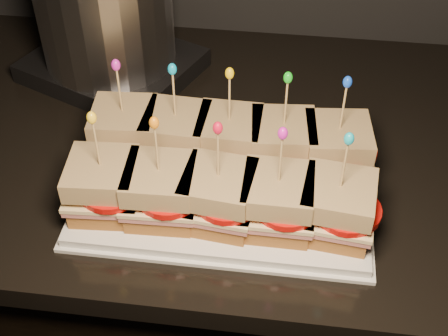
# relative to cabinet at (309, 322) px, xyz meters

# --- Properties ---
(cabinet) EXTENTS (2.28, 0.61, 0.89)m
(cabinet) POSITION_rel_cabinet_xyz_m (0.00, 0.00, 0.00)
(cabinet) COLOR black
(cabinet) RESTS_ON ground
(granite_slab) EXTENTS (2.32, 0.65, 0.04)m
(granite_slab) POSITION_rel_cabinet_xyz_m (0.00, 0.00, 0.46)
(granite_slab) COLOR black
(granite_slab) RESTS_ON cabinet
(platter) EXTENTS (0.40, 0.24, 0.02)m
(platter) POSITION_rel_cabinet_xyz_m (-0.16, -0.13, 0.49)
(platter) COLOR white
(platter) RESTS_ON granite_slab
(platter_rim) EXTENTS (0.41, 0.26, 0.01)m
(platter_rim) POSITION_rel_cabinet_xyz_m (-0.16, -0.13, 0.48)
(platter_rim) COLOR white
(platter_rim) RESTS_ON granite_slab
(sandwich_0_bread_bot) EXTENTS (0.09, 0.09, 0.02)m
(sandwich_0_bread_bot) POSITION_rel_cabinet_xyz_m (-0.31, -0.08, 0.51)
(sandwich_0_bread_bot) COLOR brown
(sandwich_0_bread_bot) RESTS_ON platter
(sandwich_0_ham) EXTENTS (0.10, 0.10, 0.01)m
(sandwich_0_ham) POSITION_rel_cabinet_xyz_m (-0.31, -0.08, 0.53)
(sandwich_0_ham) COLOR #B55351
(sandwich_0_ham) RESTS_ON sandwich_0_bread_bot
(sandwich_0_cheese) EXTENTS (0.10, 0.10, 0.01)m
(sandwich_0_cheese) POSITION_rel_cabinet_xyz_m (-0.31, -0.08, 0.53)
(sandwich_0_cheese) COLOR beige
(sandwich_0_cheese) RESTS_ON sandwich_0_ham
(sandwich_0_tomato) EXTENTS (0.09, 0.09, 0.01)m
(sandwich_0_tomato) POSITION_rel_cabinet_xyz_m (-0.30, -0.08, 0.54)
(sandwich_0_tomato) COLOR red
(sandwich_0_tomato) RESTS_ON sandwich_0_cheese
(sandwich_0_bread_top) EXTENTS (0.09, 0.09, 0.03)m
(sandwich_0_bread_top) POSITION_rel_cabinet_xyz_m (-0.31, -0.08, 0.56)
(sandwich_0_bread_top) COLOR brown
(sandwich_0_bread_top) RESTS_ON sandwich_0_tomato
(sandwich_0_pick) EXTENTS (0.00, 0.00, 0.09)m
(sandwich_0_pick) POSITION_rel_cabinet_xyz_m (-0.31, -0.08, 0.61)
(sandwich_0_pick) COLOR tan
(sandwich_0_pick) RESTS_ON sandwich_0_bread_top
(sandwich_0_frill) EXTENTS (0.01, 0.01, 0.02)m
(sandwich_0_frill) POSITION_rel_cabinet_xyz_m (-0.31, -0.08, 0.65)
(sandwich_0_frill) COLOR #CD21AD
(sandwich_0_frill) RESTS_ON sandwich_0_pick
(sandwich_1_bread_bot) EXTENTS (0.09, 0.09, 0.02)m
(sandwich_1_bread_bot) POSITION_rel_cabinet_xyz_m (-0.23, -0.08, 0.51)
(sandwich_1_bread_bot) COLOR brown
(sandwich_1_bread_bot) RESTS_ON platter
(sandwich_1_ham) EXTENTS (0.10, 0.10, 0.01)m
(sandwich_1_ham) POSITION_rel_cabinet_xyz_m (-0.23, -0.08, 0.53)
(sandwich_1_ham) COLOR #B55351
(sandwich_1_ham) RESTS_ON sandwich_1_bread_bot
(sandwich_1_cheese) EXTENTS (0.10, 0.10, 0.01)m
(sandwich_1_cheese) POSITION_rel_cabinet_xyz_m (-0.23, -0.08, 0.53)
(sandwich_1_cheese) COLOR beige
(sandwich_1_cheese) RESTS_ON sandwich_1_ham
(sandwich_1_tomato) EXTENTS (0.09, 0.09, 0.01)m
(sandwich_1_tomato) POSITION_rel_cabinet_xyz_m (-0.22, -0.08, 0.54)
(sandwich_1_tomato) COLOR red
(sandwich_1_tomato) RESTS_ON sandwich_1_cheese
(sandwich_1_bread_top) EXTENTS (0.09, 0.09, 0.03)m
(sandwich_1_bread_top) POSITION_rel_cabinet_xyz_m (-0.23, -0.08, 0.56)
(sandwich_1_bread_top) COLOR brown
(sandwich_1_bread_top) RESTS_ON sandwich_1_tomato
(sandwich_1_pick) EXTENTS (0.00, 0.00, 0.09)m
(sandwich_1_pick) POSITION_rel_cabinet_xyz_m (-0.23, -0.08, 0.61)
(sandwich_1_pick) COLOR tan
(sandwich_1_pick) RESTS_ON sandwich_1_bread_top
(sandwich_1_frill) EXTENTS (0.01, 0.01, 0.02)m
(sandwich_1_frill) POSITION_rel_cabinet_xyz_m (-0.23, -0.08, 0.65)
(sandwich_1_frill) COLOR #0B97C4
(sandwich_1_frill) RESTS_ON sandwich_1_pick
(sandwich_2_bread_bot) EXTENTS (0.09, 0.09, 0.02)m
(sandwich_2_bread_bot) POSITION_rel_cabinet_xyz_m (-0.16, -0.08, 0.51)
(sandwich_2_bread_bot) COLOR brown
(sandwich_2_bread_bot) RESTS_ON platter
(sandwich_2_ham) EXTENTS (0.10, 0.09, 0.01)m
(sandwich_2_ham) POSITION_rel_cabinet_xyz_m (-0.16, -0.08, 0.53)
(sandwich_2_ham) COLOR #B55351
(sandwich_2_ham) RESTS_ON sandwich_2_bread_bot
(sandwich_2_cheese) EXTENTS (0.10, 0.09, 0.01)m
(sandwich_2_cheese) POSITION_rel_cabinet_xyz_m (-0.16, -0.08, 0.53)
(sandwich_2_cheese) COLOR beige
(sandwich_2_cheese) RESTS_ON sandwich_2_ham
(sandwich_2_tomato) EXTENTS (0.09, 0.09, 0.01)m
(sandwich_2_tomato) POSITION_rel_cabinet_xyz_m (-0.15, -0.08, 0.54)
(sandwich_2_tomato) COLOR red
(sandwich_2_tomato) RESTS_ON sandwich_2_cheese
(sandwich_2_bread_top) EXTENTS (0.09, 0.09, 0.03)m
(sandwich_2_bread_top) POSITION_rel_cabinet_xyz_m (-0.16, -0.08, 0.56)
(sandwich_2_bread_top) COLOR brown
(sandwich_2_bread_top) RESTS_ON sandwich_2_tomato
(sandwich_2_pick) EXTENTS (0.00, 0.00, 0.09)m
(sandwich_2_pick) POSITION_rel_cabinet_xyz_m (-0.16, -0.08, 0.61)
(sandwich_2_pick) COLOR tan
(sandwich_2_pick) RESTS_ON sandwich_2_bread_top
(sandwich_2_frill) EXTENTS (0.01, 0.01, 0.02)m
(sandwich_2_frill) POSITION_rel_cabinet_xyz_m (-0.16, -0.08, 0.65)
(sandwich_2_frill) COLOR yellow
(sandwich_2_frill) RESTS_ON sandwich_2_pick
(sandwich_3_bread_bot) EXTENTS (0.09, 0.09, 0.02)m
(sandwich_3_bread_bot) POSITION_rel_cabinet_xyz_m (-0.08, -0.08, 0.51)
(sandwich_3_bread_bot) COLOR brown
(sandwich_3_bread_bot) RESTS_ON platter
(sandwich_3_ham) EXTENTS (0.10, 0.10, 0.01)m
(sandwich_3_ham) POSITION_rel_cabinet_xyz_m (-0.08, -0.08, 0.53)
(sandwich_3_ham) COLOR #B55351
(sandwich_3_ham) RESTS_ON sandwich_3_bread_bot
(sandwich_3_cheese) EXTENTS (0.10, 0.10, 0.01)m
(sandwich_3_cheese) POSITION_rel_cabinet_xyz_m (-0.08, -0.08, 0.53)
(sandwich_3_cheese) COLOR beige
(sandwich_3_cheese) RESTS_ON sandwich_3_ham
(sandwich_3_tomato) EXTENTS (0.09, 0.09, 0.01)m
(sandwich_3_tomato) POSITION_rel_cabinet_xyz_m (-0.07, -0.08, 0.54)
(sandwich_3_tomato) COLOR red
(sandwich_3_tomato) RESTS_ON sandwich_3_cheese
(sandwich_3_bread_top) EXTENTS (0.09, 0.09, 0.03)m
(sandwich_3_bread_top) POSITION_rel_cabinet_xyz_m (-0.08, -0.08, 0.56)
(sandwich_3_bread_top) COLOR brown
(sandwich_3_bread_top) RESTS_ON sandwich_3_tomato
(sandwich_3_pick) EXTENTS (0.00, 0.00, 0.09)m
(sandwich_3_pick) POSITION_rel_cabinet_xyz_m (-0.08, -0.08, 0.61)
(sandwich_3_pick) COLOR tan
(sandwich_3_pick) RESTS_ON sandwich_3_bread_top
(sandwich_3_frill) EXTENTS (0.01, 0.01, 0.02)m
(sandwich_3_frill) POSITION_rel_cabinet_xyz_m (-0.08, -0.08, 0.65)
(sandwich_3_frill) COLOR green
(sandwich_3_frill) RESTS_ON sandwich_3_pick
(sandwich_4_bread_bot) EXTENTS (0.09, 0.09, 0.02)m
(sandwich_4_bread_bot) POSITION_rel_cabinet_xyz_m (-0.01, -0.08, 0.51)
(sandwich_4_bread_bot) COLOR brown
(sandwich_4_bread_bot) RESTS_ON platter
(sandwich_4_ham) EXTENTS (0.10, 0.10, 0.01)m
(sandwich_4_ham) POSITION_rel_cabinet_xyz_m (-0.01, -0.08, 0.53)
(sandwich_4_ham) COLOR #B55351
(sandwich_4_ham) RESTS_ON sandwich_4_bread_bot
(sandwich_4_cheese) EXTENTS (0.10, 0.10, 0.01)m
(sandwich_4_cheese) POSITION_rel_cabinet_xyz_m (-0.01, -0.08, 0.53)
(sandwich_4_cheese) COLOR beige
(sandwich_4_cheese) RESTS_ON sandwich_4_ham
(sandwich_4_tomato) EXTENTS (0.09, 0.09, 0.01)m
(sandwich_4_tomato) POSITION_rel_cabinet_xyz_m (0.00, -0.08, 0.54)
(sandwich_4_tomato) COLOR red
(sandwich_4_tomato) RESTS_ON sandwich_4_cheese
(sandwich_4_bread_top) EXTENTS (0.10, 0.10, 0.03)m
(sandwich_4_bread_top) POSITION_rel_cabinet_xyz_m (-0.01, -0.08, 0.56)
(sandwich_4_bread_top) COLOR brown
(sandwich_4_bread_top) RESTS_ON sandwich_4_tomato
(sandwich_4_pick) EXTENTS (0.00, 0.00, 0.09)m
(sandwich_4_pick) POSITION_rel_cabinet_xyz_m (-0.01, -0.08, 0.61)
(sandwich_4_pick) COLOR tan
(sandwich_4_pick) RESTS_ON sandwich_4_bread_top
(sandwich_4_frill) EXTENTS (0.01, 0.01, 0.02)m
(sandwich_4_frill) POSITION_rel_cabinet_xyz_m (-0.01, -0.08, 0.65)
(sandwich_4_frill) COLOR blue
(sandwich_4_frill) RESTS_ON sandwich_4_pick
(sandwich_5_bread_bot) EXTENTS (0.09, 0.09, 0.02)m
(sandwich_5_bread_bot) POSITION_rel_cabinet_xyz_m (-0.31, -0.19, 0.51)
(sandwich_5_bread_bot) COLOR brown
(sandwich_5_bread_bot) RESTS_ON platter
(sandwich_5_ham) EXTENTS (0.10, 0.10, 0.01)m
(sandwich_5_ham) POSITION_rel_cabinet_xyz_m (-0.31, -0.19, 0.53)
(sandwich_5_ham) COLOR #B55351
(sandwich_5_ham) RESTS_ON sandwich_5_bread_bot
(sandwich_5_cheese) EXTENTS (0.10, 0.10, 0.01)m
(sandwich_5_cheese) POSITION_rel_cabinet_xyz_m (-0.31, -0.19, 0.53)
(sandwich_5_cheese) COLOR beige
(sandwich_5_cheese) RESTS_ON sandwich_5_ham
(sandwich_5_tomato) EXTENTS (0.09, 0.09, 0.01)m
(sandwich_5_tomato) POSITION_rel_cabinet_xyz_m (-0.30, -0.20, 0.54)
(sandwich_5_tomato) COLOR red
(sandwich_5_tomato) RESTS_ON sandwich_5_cheese
(sandwich_5_bread_top) EXTENTS (0.09, 0.09, 0.03)m
(sandwich_5_bread_top) POSITION_rel_cabinet_xyz_m (-0.31, -0.19, 0.56)
(sandwich_5_bread_top) COLOR brown
(sandwich_5_bread_top) RESTS_ON sandwich_5_tomato
(sandwich_5_pick) EXTENTS (0.00, 0.00, 0.09)m
(sandwich_5_pick) POSITION_rel_cabinet_xyz_m (-0.31, -0.19, 0.61)
(sandwich_5_pick) COLOR tan
(sandwich_5_pick) RESTS_ON sandwich_5_bread_top
(sandwich_5_frill) EXTENTS (0.01, 0.01, 0.02)m
(sandwich_5_frill) POSITION_rel_cabinet_xyz_m (-0.31, -0.19, 0.65)
(sandwich_5_frill) COLOR yellow
(sandwich_5_frill) RESTS_ON sandwich_5_pick
(sandwich_6_bread_bot) EXTENTS (0.09, 0.09, 0.02)m
(sandwich_6_bread_bot) POSITION_rel_cabinet_xyz_m (-0.23, -0.19, 0.51)
(sandwich_6_bread_bot) COLOR brown
(sandwich_6_bread_bot) RESTS_ON platter
(sandwich_6_ham) EXTENTS (0.10, 0.09, 0.01)m
(sandwich_6_ham) POSITION_rel_cabinet_xyz_m (-0.23, -0.19, 0.53)
(sandwich_6_ham) COLOR #B55351
(sandwich_6_ham) RESTS_ON sandwich_6_bread_bot
(sandwich_6_cheese) EXTENTS (0.10, 0.10, 0.01)m
(sandwich_6_cheese) POSITION_rel_cabinet_xyz_m (-0.23, -0.19, 0.53)
(sandwich_6_cheese) COLOR beige
(sandwich_6_cheese) RESTS_ON sandwich_6_ham
(sandwich_6_tomato) EXTENTS (0.09, 0.09, 0.01)m
(sandwich_6_tomato) POSITION_rel_cabinet_xyz_m (-0.22, -0.20, 0.54)
(sandwich_6_tomato) COLOR red
(sandwich_6_tomato) RESTS_ON sandwich_6_cheese
(sandwich_6_bread_top) EXTENTS (0.09, 0.09, 0.03)m
(sandwich_6_bread_top) POSITION_rel_cabinet_xyz_m (-0.23, -0.19, 0.56)
(sandwich_6_bread_top) COLOR brown
(sandwich_6_bread_top) RESTS_ON sandwich_6_tomato
(sandwich_6_pick) EXTENTS (0.00, 0.00, 0.09)m
(sandwich_6_pick) POSITION_rel_cabinet_xyz_m (-0.23, -0.19, 0.61)
(sandwich_6_pick) COLOR tan
(sandwich_6_pick) RESTS_ON sandwich_6_bread_top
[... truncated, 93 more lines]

